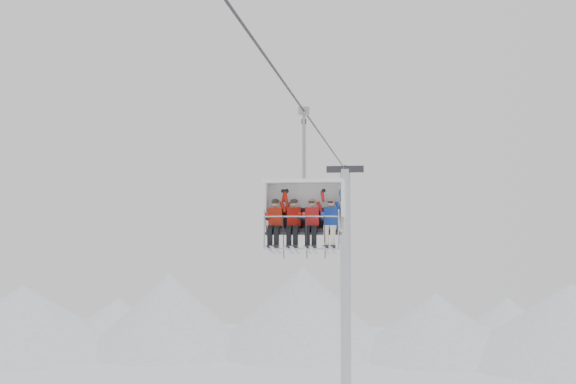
# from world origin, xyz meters

# --- Properties ---
(ridgeline) EXTENTS (72.00, 21.00, 7.00)m
(ridgeline) POSITION_xyz_m (-1.58, 42.05, 2.84)
(ridgeline) COLOR white
(ridgeline) RESTS_ON ground
(lift_tower_right) EXTENTS (2.00, 1.80, 13.48)m
(lift_tower_right) POSITION_xyz_m (0.00, 22.00, 5.78)
(lift_tower_right) COLOR #B9BCC1
(lift_tower_right) RESTS_ON ground
(haul_cable) EXTENTS (0.06, 50.00, 0.06)m
(haul_cable) POSITION_xyz_m (0.00, 0.00, 13.30)
(haul_cable) COLOR #303035
(haul_cable) RESTS_ON lift_tower_left
(chairlift_carrier) EXTENTS (2.21, 1.17, 3.98)m
(chairlift_carrier) POSITION_xyz_m (0.00, 3.31, 10.64)
(chairlift_carrier) COLOR black
(chairlift_carrier) RESTS_ON haul_cable
(skier_far_left) EXTENTS (0.38, 1.69, 1.52)m
(skier_far_left) POSITION_xyz_m (-0.79, 3.00, 10.18)
(skier_far_left) COLOR red
(skier_far_left) RESTS_ON chairlift_carrier
(skier_center_left) EXTENTS (0.38, 1.69, 1.52)m
(skier_center_left) POSITION_xyz_m (-0.27, 3.00, 10.18)
(skier_center_left) COLOR #A3120A
(skier_center_left) RESTS_ON chairlift_carrier
(skier_center_right) EXTENTS (0.38, 1.69, 1.52)m
(skier_center_right) POSITION_xyz_m (0.24, 3.00, 10.18)
(skier_center_right) COLOR red
(skier_center_right) RESTS_ON chairlift_carrier
(skier_far_right) EXTENTS (0.38, 1.69, 1.52)m
(skier_far_right) POSITION_xyz_m (0.75, 3.00, 10.18)
(skier_far_right) COLOR #16379D
(skier_far_right) RESTS_ON chairlift_carrier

